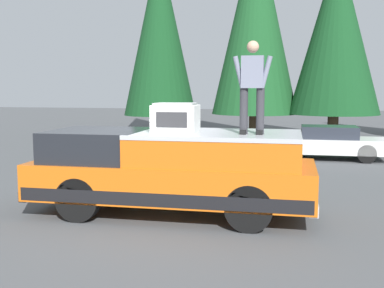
{
  "coord_description": "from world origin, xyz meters",
  "views": [
    {
      "loc": [
        -8.95,
        -2.92,
        2.51
      ],
      "look_at": [
        0.56,
        -0.94,
        1.35
      ],
      "focal_mm": 44.75,
      "sensor_mm": 36.0,
      "label": 1
    }
  ],
  "objects_px": {
    "person_on_truck_bed": "(252,85)",
    "parked_car_white": "(326,142)",
    "compressor_unit": "(176,118)",
    "pickup_truck": "(172,171)"
  },
  "relations": [
    {
      "from": "pickup_truck",
      "to": "parked_car_white",
      "type": "bearing_deg",
      "value": -23.08
    },
    {
      "from": "compressor_unit",
      "to": "person_on_truck_bed",
      "type": "xyz_separation_m",
      "value": [
        -0.05,
        -1.45,
        0.62
      ]
    },
    {
      "from": "compressor_unit",
      "to": "parked_car_white",
      "type": "bearing_deg",
      "value": -21.99
    },
    {
      "from": "person_on_truck_bed",
      "to": "parked_car_white",
      "type": "distance_m",
      "value": 8.87
    },
    {
      "from": "person_on_truck_bed",
      "to": "parked_car_white",
      "type": "height_order",
      "value": "person_on_truck_bed"
    },
    {
      "from": "pickup_truck",
      "to": "parked_car_white",
      "type": "distance_m",
      "value": 8.93
    },
    {
      "from": "pickup_truck",
      "to": "person_on_truck_bed",
      "type": "relative_size",
      "value": 3.28
    },
    {
      "from": "pickup_truck",
      "to": "compressor_unit",
      "type": "distance_m",
      "value": 1.07
    },
    {
      "from": "compressor_unit",
      "to": "person_on_truck_bed",
      "type": "bearing_deg",
      "value": -91.83
    },
    {
      "from": "pickup_truck",
      "to": "compressor_unit",
      "type": "relative_size",
      "value": 6.6
    }
  ]
}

